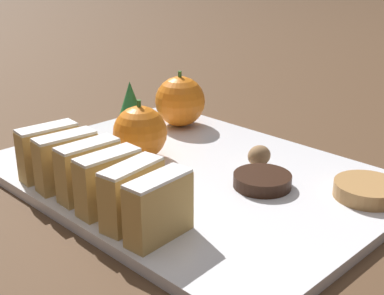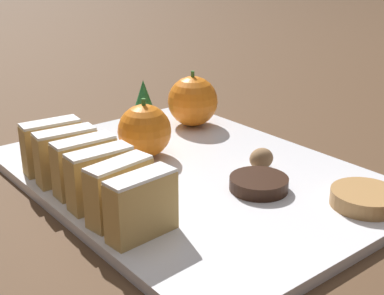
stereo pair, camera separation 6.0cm
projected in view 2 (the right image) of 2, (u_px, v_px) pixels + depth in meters
name	position (u px, v px, depth m)	size (l,w,h in m)	color
ground_plane	(192.00, 181.00, 0.62)	(6.00, 6.00, 0.00)	#513823
serving_platter	(192.00, 177.00, 0.62)	(0.33, 0.44, 0.01)	white
stollen_slice_front	(142.00, 206.00, 0.47)	(0.07, 0.03, 0.06)	tan
stollen_slice_second	(120.00, 191.00, 0.50)	(0.07, 0.03, 0.06)	tan
stollen_slice_third	(101.00, 178.00, 0.53)	(0.07, 0.03, 0.06)	tan
stollen_slice_fourth	(85.00, 166.00, 0.56)	(0.07, 0.03, 0.06)	tan
stollen_slice_fifth	(66.00, 156.00, 0.58)	(0.07, 0.03, 0.06)	tan
stollen_slice_sixth	(52.00, 146.00, 0.61)	(0.07, 0.03, 0.06)	tan
orange_near	(193.00, 101.00, 0.76)	(0.07, 0.07, 0.08)	orange
orange_far	(145.00, 131.00, 0.65)	(0.07, 0.07, 0.07)	orange
walnut	(261.00, 158.00, 0.62)	(0.03, 0.02, 0.02)	#8E6B47
chocolate_cookie	(259.00, 184.00, 0.57)	(0.06, 0.06, 0.01)	black
gingerbread_cookie	(365.00, 198.00, 0.53)	(0.07, 0.07, 0.02)	#B27F47
evergreen_sprig	(144.00, 102.00, 0.77)	(0.04, 0.04, 0.07)	#23662D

